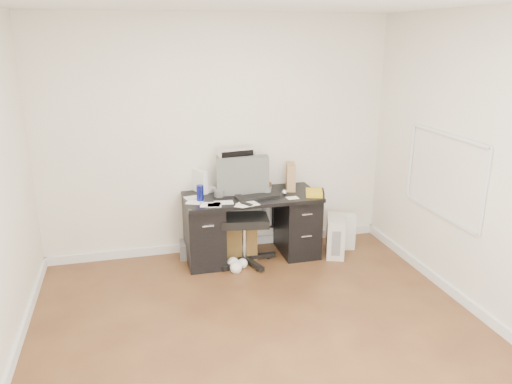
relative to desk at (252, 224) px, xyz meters
The scene contains 18 objects.
ground 1.73m from the desk, 100.29° to the right, with size 4.00×4.00×0.00m, color #482817.
room_shell 2.07m from the desk, 99.37° to the right, with size 4.02×4.02×2.71m.
desk is the anchor object (origin of this frame).
loose_papers 0.41m from the desk, 165.47° to the right, with size 1.10×0.60×0.00m, color silver, non-canonical shape.
lcd_monitor 0.64m from the desk, 143.10° to the left, with size 0.42×0.24×0.53m, color silver, non-canonical shape.
keyboard 0.38m from the desk, 71.59° to the right, with size 0.48×0.16×0.03m, color black.
computer_mouse 0.53m from the desk, 14.85° to the right, with size 0.07×0.07×0.07m, color silver.
travel_mug 0.73m from the desk, behind, with size 0.08×0.08×0.17m, color navy.
white_binder 0.77m from the desk, 155.14° to the left, with size 0.11×0.23×0.26m, color white.
magazine_file 0.71m from the desk, 12.36° to the left, with size 0.13×0.26×0.30m, color olive.
pen_cup 0.53m from the desk, 29.91° to the left, with size 0.10×0.10×0.24m, color #563218, non-canonical shape.
yellow_book 0.80m from the desk, 13.33° to the right, with size 0.20×0.25×0.04m, color gold.
paper_remote 0.48m from the desk, 111.06° to the right, with size 0.22×0.18×0.02m, color silver, non-canonical shape.
office_chair 0.25m from the desk, 137.20° to the right, with size 0.67×0.67×1.18m, color #4B4D4B, non-canonical shape.
pc_tower 1.00m from the desk, ahead, with size 0.20×0.45×0.45m, color beige.
shopping_bag 1.12m from the desk, ahead, with size 0.31×0.22×0.42m, color silver.
wicker_basket 0.27m from the desk, 151.79° to the left, with size 0.42×0.42×0.42m, color #463015.
desk_printer 0.75m from the desk, 165.24° to the left, with size 0.30×0.25×0.18m, color slate.
Camera 1 is at (-0.99, -3.50, 2.46)m, focal length 35.00 mm.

